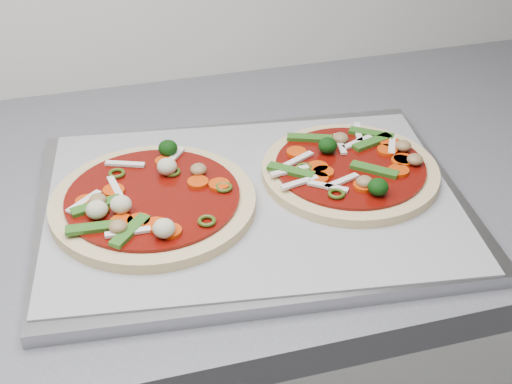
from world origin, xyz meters
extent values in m
cube|color=silver|center=(0.00, 1.30, 0.43)|extent=(3.60, 0.60, 0.86)
cube|color=#97979C|center=(-0.47, 1.23, 0.91)|extent=(0.53, 0.41, 0.02)
cube|color=gray|center=(-0.47, 1.23, 0.92)|extent=(0.52, 0.40, 0.00)
cylinder|color=#DFBD82|center=(-0.58, 1.24, 0.92)|extent=(0.27, 0.27, 0.01)
cylinder|color=#610808|center=(-0.58, 1.24, 0.93)|extent=(0.23, 0.23, 0.00)
cylinder|color=red|center=(-0.65, 1.22, 0.94)|extent=(0.04, 0.04, 0.00)
cylinder|color=red|center=(-0.50, 1.23, 0.94)|extent=(0.03, 0.03, 0.00)
ellipsoid|color=olive|center=(-0.63, 1.18, 0.94)|extent=(0.03, 0.03, 0.01)
cylinder|color=red|center=(-0.60, 1.19, 0.94)|extent=(0.04, 0.04, 0.00)
cylinder|color=red|center=(-0.57, 1.16, 0.94)|extent=(0.03, 0.03, 0.00)
cube|color=#36671E|center=(-0.64, 1.23, 0.94)|extent=(0.06, 0.03, 0.00)
cube|color=silver|center=(-0.54, 1.31, 0.94)|extent=(0.04, 0.04, 0.00)
torus|color=#334710|center=(-0.64, 1.22, 0.94)|extent=(0.02, 0.02, 0.00)
ellipsoid|color=#BBB390|center=(-0.64, 1.21, 0.95)|extent=(0.03, 0.03, 0.02)
ellipsoid|color=olive|center=(-0.64, 1.23, 0.94)|extent=(0.03, 0.03, 0.01)
ellipsoid|color=#BBB390|center=(-0.58, 1.16, 0.95)|extent=(0.03, 0.03, 0.02)
ellipsoid|color=#BBB390|center=(-0.62, 1.21, 0.95)|extent=(0.03, 0.03, 0.02)
cube|color=silver|center=(-0.60, 1.31, 0.94)|extent=(0.05, 0.02, 0.00)
ellipsoid|color=olive|center=(-0.52, 1.27, 0.94)|extent=(0.03, 0.03, 0.01)
ellipsoid|color=#10360D|center=(-0.55, 1.32, 0.95)|extent=(0.03, 0.03, 0.02)
cylinder|color=red|center=(-0.53, 1.25, 0.94)|extent=(0.03, 0.03, 0.00)
torus|color=#334710|center=(-0.62, 1.29, 0.94)|extent=(0.03, 0.03, 0.00)
torus|color=#334710|center=(-0.64, 1.23, 0.94)|extent=(0.02, 0.02, 0.00)
cube|color=silver|center=(-0.66, 1.24, 0.94)|extent=(0.04, 0.04, 0.00)
torus|color=#334710|center=(-0.53, 1.17, 0.94)|extent=(0.03, 0.03, 0.00)
cube|color=#36671E|center=(-0.61, 1.17, 0.94)|extent=(0.05, 0.05, 0.00)
cylinder|color=red|center=(-0.56, 1.30, 0.94)|extent=(0.03, 0.03, 0.00)
cylinder|color=red|center=(-0.62, 1.25, 0.94)|extent=(0.03, 0.03, 0.00)
torus|color=#334710|center=(-0.50, 1.23, 0.94)|extent=(0.03, 0.03, 0.00)
cylinder|color=red|center=(-0.65, 1.24, 0.94)|extent=(0.03, 0.03, 0.00)
cylinder|color=red|center=(-0.59, 1.18, 0.94)|extent=(0.03, 0.03, 0.00)
cube|color=silver|center=(-0.62, 1.26, 0.94)|extent=(0.02, 0.05, 0.00)
cube|color=#36671E|center=(-0.65, 1.19, 0.94)|extent=(0.06, 0.02, 0.00)
torus|color=#334710|center=(-0.55, 1.28, 0.94)|extent=(0.02, 0.02, 0.00)
cube|color=silver|center=(-0.62, 1.17, 0.94)|extent=(0.05, 0.01, 0.00)
cylinder|color=red|center=(-0.62, 1.19, 0.94)|extent=(0.03, 0.03, 0.00)
ellipsoid|color=#BBB390|center=(-0.56, 1.28, 0.95)|extent=(0.03, 0.03, 0.02)
cylinder|color=#DFBD82|center=(-0.34, 1.24, 0.92)|extent=(0.26, 0.26, 0.01)
cylinder|color=#610808|center=(-0.34, 1.24, 0.93)|extent=(0.22, 0.22, 0.00)
cube|color=silver|center=(-0.41, 1.21, 0.94)|extent=(0.05, 0.02, 0.00)
cube|color=silver|center=(-0.36, 1.20, 0.94)|extent=(0.05, 0.02, 0.00)
cylinder|color=red|center=(-0.28, 1.23, 0.94)|extent=(0.03, 0.03, 0.00)
cube|color=silver|center=(-0.42, 1.24, 0.94)|extent=(0.05, 0.01, 0.00)
cube|color=#36671E|center=(-0.29, 1.28, 0.94)|extent=(0.06, 0.03, 0.00)
cube|color=#36671E|center=(-0.32, 1.22, 0.94)|extent=(0.05, 0.05, 0.00)
cylinder|color=red|center=(-0.38, 1.24, 0.94)|extent=(0.03, 0.03, 0.00)
cube|color=#36671E|center=(-0.37, 1.31, 0.94)|extent=(0.06, 0.03, 0.00)
cube|color=silver|center=(-0.31, 1.28, 0.94)|extent=(0.05, 0.03, 0.00)
ellipsoid|color=olive|center=(-0.26, 1.25, 0.94)|extent=(0.02, 0.02, 0.01)
cylinder|color=red|center=(-0.29, 1.21, 0.94)|extent=(0.03, 0.03, 0.00)
cube|color=#36671E|center=(-0.29, 1.30, 0.94)|extent=(0.06, 0.05, 0.00)
cylinder|color=red|center=(-0.34, 1.19, 0.94)|extent=(0.03, 0.03, 0.00)
torus|color=#334710|center=(-0.38, 1.18, 0.94)|extent=(0.03, 0.03, 0.00)
ellipsoid|color=#10360D|center=(-0.33, 1.17, 0.94)|extent=(0.03, 0.03, 0.02)
cylinder|color=red|center=(-0.38, 1.23, 0.94)|extent=(0.04, 0.04, 0.00)
cylinder|color=red|center=(-0.27, 1.27, 0.94)|extent=(0.04, 0.04, 0.00)
cylinder|color=red|center=(-0.39, 1.22, 0.94)|extent=(0.03, 0.03, 0.00)
cube|color=silver|center=(-0.30, 1.31, 0.94)|extent=(0.02, 0.05, 0.00)
ellipsoid|color=olive|center=(-0.33, 1.29, 0.94)|extent=(0.02, 0.02, 0.01)
ellipsoid|color=olive|center=(-0.26, 1.22, 0.94)|extent=(0.03, 0.03, 0.01)
cube|color=silver|center=(-0.27, 1.27, 0.94)|extent=(0.03, 0.05, 0.00)
cylinder|color=red|center=(-0.39, 1.28, 0.94)|extent=(0.03, 0.03, 0.00)
cylinder|color=red|center=(-0.27, 1.23, 0.94)|extent=(0.03, 0.03, 0.00)
cube|color=silver|center=(-0.40, 1.26, 0.94)|extent=(0.05, 0.03, 0.00)
cube|color=#36671E|center=(-0.41, 1.24, 0.94)|extent=(0.05, 0.05, 0.00)
cube|color=silver|center=(-0.33, 1.28, 0.94)|extent=(0.02, 0.05, 0.00)
cube|color=silver|center=(-0.38, 1.20, 0.94)|extent=(0.04, 0.03, 0.00)
torus|color=#334710|center=(-0.40, 1.24, 0.94)|extent=(0.03, 0.03, 0.00)
ellipsoid|color=olive|center=(-0.34, 1.19, 0.94)|extent=(0.03, 0.03, 0.01)
ellipsoid|color=#10360D|center=(-0.36, 1.27, 0.94)|extent=(0.03, 0.03, 0.02)
cylinder|color=red|center=(-0.28, 1.25, 0.94)|extent=(0.03, 0.03, 0.00)
camera|label=1|loc=(-0.65, 0.57, 1.40)|focal=50.00mm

